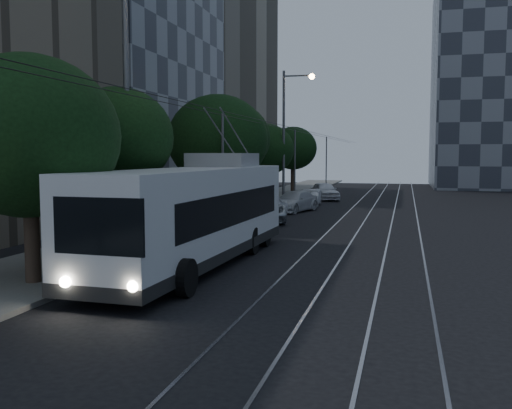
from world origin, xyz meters
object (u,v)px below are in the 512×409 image
object	(u,v)px
pickup_silver	(257,208)
car_white_d	(325,191)
car_white_a	(265,207)
trolleybus	(196,214)
car_white_b	(294,201)
streetlamp_far	(289,125)
streetlamp_near	(137,86)
car_white_c	(311,198)

from	to	relation	value
pickup_silver	car_white_d	size ratio (longest dim) A/B	1.27
car_white_a	trolleybus	bearing A→B (deg)	-72.32
car_white_a	car_white_b	distance (m)	4.49
car_white_d	streetlamp_far	xyz separation A→B (m)	(-2.08, -5.14, 5.40)
trolleybus	pickup_silver	size ratio (longest dim) A/B	2.30
car_white_a	streetlamp_near	distance (m)	15.75
car_white_a	car_white_b	xyz separation A→B (m)	(0.97, 4.38, -0.00)
car_white_c	streetlamp_near	bearing A→B (deg)	-99.87
pickup_silver	streetlamp_near	bearing A→B (deg)	-119.47
car_white_c	car_white_a	bearing A→B (deg)	-102.24
trolleybus	car_white_a	world-z (taller)	trolleybus
car_white_c	streetlamp_far	world-z (taller)	streetlamp_far
streetlamp_far	trolleybus	bearing A→B (deg)	-85.93
car_white_a	streetlamp_near	bearing A→B (deg)	-81.39
streetlamp_near	trolleybus	bearing A→B (deg)	-10.02
trolleybus	car_white_b	world-z (taller)	trolleybus
pickup_silver	trolleybus	bearing A→B (deg)	-109.08
car_white_c	streetlamp_far	bearing A→B (deg)	165.12
car_white_d	streetlamp_near	size ratio (longest dim) A/B	0.43
streetlamp_near	streetlamp_far	distance (m)	24.41
streetlamp_near	car_white_c	bearing A→B (deg)	84.27
trolleybus	car_white_c	size ratio (longest dim) A/B	3.59
pickup_silver	streetlamp_far	xyz separation A→B (m)	(-0.48, 11.62, 5.37)
pickup_silver	car_white_c	distance (m)	11.35
car_white_a	streetlamp_near	size ratio (longest dim) A/B	0.39
car_white_c	streetlamp_far	xyz separation A→B (m)	(-1.82, 0.35, 5.56)
car_white_b	streetlamp_far	distance (m)	7.79
car_white_b	car_white_c	size ratio (longest dim) A/B	1.29
car_white_a	car_white_b	world-z (taller)	car_white_a
car_white_b	car_white_c	world-z (taller)	car_white_b
pickup_silver	streetlamp_near	distance (m)	13.96
streetlamp_far	car_white_d	bearing A→B (deg)	67.96
car_white_b	streetlamp_far	bearing A→B (deg)	121.71
car_white_b	streetlamp_near	xyz separation A→B (m)	(-2.05, -19.06, 5.60)
car_white_d	streetlamp_far	world-z (taller)	streetlamp_far
streetlamp_near	car_white_b	bearing A→B (deg)	83.87
trolleybus	pickup_silver	bearing A→B (deg)	97.58
car_white_a	car_white_d	distance (m)	14.96
trolleybus	car_white_c	distance (m)	24.51
streetlamp_far	streetlamp_near	bearing A→B (deg)	-91.40
car_white_c	streetlamp_far	size ratio (longest dim) A/B	0.36
trolleybus	car_white_d	bearing A→B (deg)	91.42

